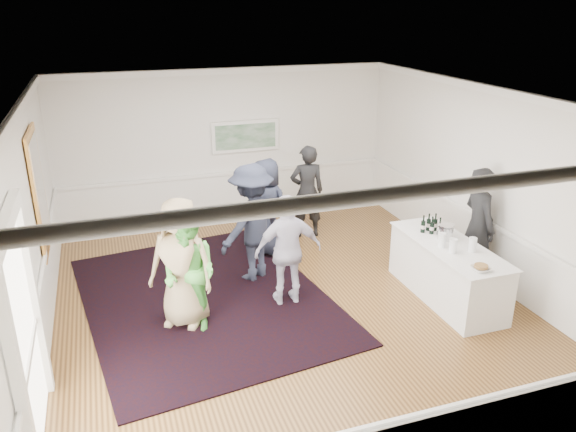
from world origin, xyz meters
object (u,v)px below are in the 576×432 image
object	(u,v)px
guest_green	(190,273)
ice_bucket	(445,232)
bartender	(478,226)
guest_tan	(181,263)
guest_dark_a	(252,223)
serving_table	(447,271)
guest_lilac	(288,251)
guest_navy	(266,207)
guest_dark_b	(307,192)
nut_bowl	(481,268)

from	to	relation	value
guest_green	ice_bucket	world-z (taller)	guest_green
bartender	ice_bucket	world-z (taller)	bartender
guest_tan	guest_green	size ratio (longest dim) A/B	1.10
bartender	guest_dark_a	distance (m)	3.72
serving_table	guest_dark_a	size ratio (longest dim) A/B	1.13
guest_lilac	guest_dark_a	xyz separation A→B (m)	(-0.30, 1.01, 0.12)
guest_navy	guest_lilac	bearing A→B (deg)	127.68
guest_dark_a	guest_dark_b	distance (m)	2.09
guest_tan	guest_dark_b	bearing A→B (deg)	72.30
bartender	ice_bucket	xyz separation A→B (m)	(-0.72, -0.13, 0.04)
guest_tan	guest_green	world-z (taller)	guest_tan
guest_dark_b	guest_navy	size ratio (longest dim) A/B	1.02
guest_green	nut_bowl	distance (m)	4.09
bartender	guest_dark_a	world-z (taller)	guest_dark_a
guest_dark_a	ice_bucket	distance (m)	3.12
guest_dark_a	guest_dark_b	size ratio (longest dim) A/B	1.08
serving_table	bartender	size ratio (longest dim) A/B	1.14
guest_dark_a	guest_navy	world-z (taller)	guest_dark_a
guest_tan	guest_navy	xyz separation A→B (m)	(1.85, 1.97, -0.06)
nut_bowl	guest_navy	bearing A→B (deg)	121.38
bartender	nut_bowl	xyz separation A→B (m)	(-0.86, -1.24, -0.04)
guest_dark_b	bartender	bearing A→B (deg)	132.64
bartender	guest_green	xyz separation A→B (m)	(-4.73, 0.08, -0.12)
guest_lilac	ice_bucket	xyz separation A→B (m)	(2.46, -0.45, 0.15)
bartender	guest_lilac	world-z (taller)	bartender
guest_tan	guest_navy	size ratio (longest dim) A/B	1.06
bartender	guest_green	bearing A→B (deg)	92.52
bartender	guest_green	size ratio (longest dim) A/B	1.14
bartender	ice_bucket	bearing A→B (deg)	103.77
guest_lilac	guest_navy	xyz separation A→B (m)	(0.22, 1.89, 0.02)
guest_navy	ice_bucket	bearing A→B (deg)	178.05
guest_navy	guest_tan	bearing A→B (deg)	91.01
guest_tan	guest_lilac	distance (m)	1.64
guest_green	guest_dark_b	world-z (taller)	guest_dark_b
guest_navy	nut_bowl	bearing A→B (deg)	165.61
guest_lilac	guest_navy	size ratio (longest dim) A/B	0.97
bartender	guest_lilac	bearing A→B (deg)	87.71
bartender	guest_green	distance (m)	4.73
ice_bucket	nut_bowl	distance (m)	1.12
guest_tan	guest_lilac	xyz separation A→B (m)	(1.63, 0.08, -0.08)
guest_dark_b	guest_navy	world-z (taller)	guest_dark_b
serving_table	ice_bucket	bearing A→B (deg)	80.08
guest_dark_b	guest_tan	bearing A→B (deg)	48.70
guest_tan	guest_dark_a	world-z (taller)	guest_dark_a
guest_navy	serving_table	bearing A→B (deg)	175.19
guest_green	guest_dark_a	distance (m)	1.77
serving_table	guest_tan	distance (m)	4.13
serving_table	nut_bowl	world-z (taller)	nut_bowl
guest_green	guest_dark_a	bearing A→B (deg)	94.28
guest_dark_a	nut_bowl	xyz separation A→B (m)	(2.62, -2.56, -0.04)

